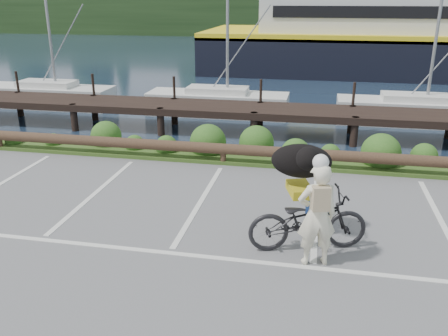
{
  "coord_description": "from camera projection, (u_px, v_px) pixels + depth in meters",
  "views": [
    {
      "loc": [
        2.47,
        -7.71,
        4.46
      ],
      "look_at": [
        0.67,
        1.33,
        1.1
      ],
      "focal_mm": 38.0,
      "sensor_mm": 36.0,
      "label": 1
    }
  ],
  "objects": [
    {
      "name": "ground",
      "position": [
        176.0,
        243.0,
        9.08
      ],
      "size": [
        72.0,
        72.0,
        0.0
      ],
      "primitive_type": "plane",
      "color": "#5C5C5E"
    },
    {
      "name": "harbor_backdrop",
      "position": [
        310.0,
        23.0,
        81.32
      ],
      "size": [
        170.0,
        160.0,
        30.0
      ],
      "color": "#162437",
      "rests_on": "ground"
    },
    {
      "name": "vegetation_strip",
      "position": [
        228.0,
        155.0,
        13.95
      ],
      "size": [
        34.0,
        1.6,
        0.1
      ],
      "primitive_type": "cube",
      "color": "#3D5B21",
      "rests_on": "ground"
    },
    {
      "name": "log_rail",
      "position": [
        223.0,
        164.0,
        13.32
      ],
      "size": [
        32.0,
        0.3,
        0.6
      ],
      "primitive_type": null,
      "color": "#443021",
      "rests_on": "ground"
    },
    {
      "name": "bicycle",
      "position": [
        308.0,
        220.0,
        8.69
      ],
      "size": [
        2.33,
        1.36,
        1.16
      ],
      "primitive_type": "imported",
      "rotation": [
        0.0,
        0.0,
        1.86
      ],
      "color": "black",
      "rests_on": "ground"
    },
    {
      "name": "cyclist",
      "position": [
        317.0,
        215.0,
        8.08
      ],
      "size": [
        0.78,
        0.62,
        1.87
      ],
      "primitive_type": "imported",
      "rotation": [
        0.0,
        0.0,
        3.43
      ],
      "color": "white",
      "rests_on": "ground"
    },
    {
      "name": "dog",
      "position": [
        301.0,
        161.0,
        9.03
      ],
      "size": [
        0.87,
        1.26,
        0.67
      ],
      "primitive_type": "ellipsoid",
      "rotation": [
        0.0,
        0.0,
        1.86
      ],
      "color": "black",
      "rests_on": "bicycle"
    }
  ]
}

